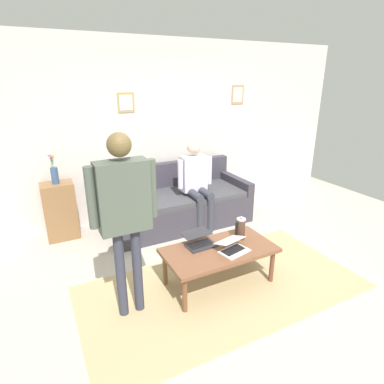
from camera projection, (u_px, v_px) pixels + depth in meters
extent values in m
plane|color=#B8B1A2|center=(228.00, 279.00, 3.56)|extent=(7.68, 7.68, 0.00)
cube|color=tan|center=(223.00, 287.00, 3.43)|extent=(3.00, 1.51, 0.01)
cube|color=silver|center=(154.00, 131.00, 4.94)|extent=(7.04, 0.10, 2.70)
cube|color=tan|center=(238.00, 95.00, 5.37)|extent=(0.24, 0.02, 0.31)
cube|color=beige|center=(238.00, 95.00, 5.36)|extent=(0.18, 0.00, 0.24)
cube|color=#A38E56|center=(126.00, 103.00, 4.56)|extent=(0.25, 0.02, 0.28)
cube|color=silver|center=(126.00, 103.00, 4.55)|extent=(0.19, 0.00, 0.21)
cube|color=#393540|center=(180.00, 211.00, 4.87)|extent=(2.10, 0.94, 0.42)
cube|color=#424146|center=(180.00, 196.00, 4.77)|extent=(1.86, 0.86, 0.08)
cube|color=#393540|center=(169.00, 176.00, 5.05)|extent=(2.10, 0.14, 0.46)
cube|color=#393540|center=(234.00, 182.00, 5.18)|extent=(0.12, 0.94, 0.20)
cube|color=#393540|center=(114.00, 203.00, 4.34)|extent=(0.12, 0.94, 0.20)
cube|color=brown|center=(219.00, 250.00, 3.37)|extent=(1.19, 0.62, 0.04)
cylinder|color=brown|center=(272.00, 266.00, 3.47)|extent=(0.05, 0.05, 0.39)
cylinder|color=brown|center=(185.00, 295.00, 3.01)|extent=(0.05, 0.05, 0.39)
cylinder|color=brown|center=(245.00, 246.00, 3.88)|extent=(0.05, 0.05, 0.39)
cylinder|color=brown|center=(165.00, 269.00, 3.42)|extent=(0.05, 0.05, 0.39)
cube|color=silver|center=(234.00, 251.00, 3.31)|extent=(0.34, 0.27, 0.01)
cube|color=black|center=(233.00, 250.00, 3.32)|extent=(0.27, 0.18, 0.00)
cube|color=silver|center=(230.00, 240.00, 3.33)|extent=(0.34, 0.25, 0.06)
cube|color=white|center=(230.00, 240.00, 3.32)|extent=(0.30, 0.22, 0.05)
cube|color=#28282D|center=(201.00, 246.00, 3.42)|extent=(0.33, 0.22, 0.01)
cube|color=black|center=(200.00, 244.00, 3.43)|extent=(0.27, 0.14, 0.00)
cube|color=#28282D|center=(196.00, 233.00, 3.47)|extent=(0.33, 0.21, 0.02)
cube|color=#1F2A28|center=(196.00, 233.00, 3.47)|extent=(0.30, 0.19, 0.01)
cylinder|color=#4C3323|center=(241.00, 229.00, 3.54)|extent=(0.10, 0.10, 0.23)
cylinder|color=#B7B7BC|center=(241.00, 219.00, 3.50)|extent=(0.10, 0.10, 0.02)
sphere|color=#B2B2B7|center=(241.00, 217.00, 3.49)|extent=(0.03, 0.03, 0.03)
cube|color=black|center=(236.00, 230.00, 3.51)|extent=(0.01, 0.01, 0.16)
cube|color=brown|center=(60.00, 211.00, 4.38)|extent=(0.42, 0.32, 0.80)
cylinder|color=#35517B|center=(55.00, 176.00, 4.20)|extent=(0.09, 0.09, 0.22)
cylinder|color=#3D7038|center=(52.00, 162.00, 4.15)|extent=(0.01, 0.01, 0.14)
sphere|color=silver|center=(52.00, 157.00, 4.13)|extent=(0.04, 0.04, 0.04)
cylinder|color=#3D7038|center=(51.00, 162.00, 4.14)|extent=(0.02, 0.02, 0.14)
sphere|color=silver|center=(50.00, 157.00, 4.12)|extent=(0.05, 0.05, 0.05)
cylinder|color=#3D7038|center=(53.00, 162.00, 4.15)|extent=(0.03, 0.02, 0.15)
sphere|color=gold|center=(53.00, 156.00, 4.14)|extent=(0.05, 0.05, 0.05)
cylinder|color=#3D7038|center=(52.00, 162.00, 4.12)|extent=(0.02, 0.01, 0.15)
sphere|color=#E3565A|center=(51.00, 157.00, 4.09)|extent=(0.04, 0.04, 0.04)
cylinder|color=#3D7038|center=(51.00, 161.00, 4.13)|extent=(0.01, 0.04, 0.19)
sphere|color=silver|center=(48.00, 154.00, 4.09)|extent=(0.06, 0.06, 0.06)
cylinder|color=#343646|center=(121.00, 274.00, 2.90)|extent=(0.09, 0.09, 0.88)
cylinder|color=#343646|center=(137.00, 270.00, 2.97)|extent=(0.09, 0.09, 0.88)
cube|color=#4E574C|center=(123.00, 196.00, 2.68)|extent=(0.44, 0.20, 0.62)
cylinder|color=#4E574C|center=(91.00, 198.00, 2.56)|extent=(0.08, 0.08, 0.53)
cylinder|color=#4E574C|center=(152.00, 188.00, 2.78)|extent=(0.08, 0.08, 0.53)
sphere|color=brown|center=(119.00, 145.00, 2.53)|extent=(0.20, 0.20, 0.20)
cylinder|color=#363843|center=(210.00, 216.00, 4.59)|extent=(0.10, 0.10, 0.50)
cylinder|color=#363843|center=(200.00, 218.00, 4.51)|extent=(0.10, 0.10, 0.50)
cylinder|color=#363843|center=(204.00, 193.00, 4.63)|extent=(0.12, 0.40, 0.12)
cylinder|color=#363843|center=(194.00, 194.00, 4.56)|extent=(0.12, 0.40, 0.12)
cube|color=silver|center=(194.00, 173.00, 4.66)|extent=(0.37, 0.20, 0.52)
cylinder|color=silver|center=(209.00, 170.00, 4.71)|extent=(0.08, 0.08, 0.42)
cylinder|color=silver|center=(180.00, 175.00, 4.51)|extent=(0.08, 0.08, 0.42)
sphere|color=beige|center=(194.00, 148.00, 4.53)|extent=(0.19, 0.19, 0.19)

